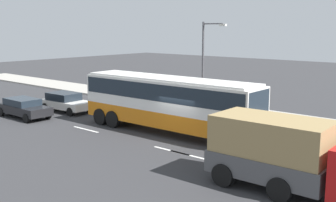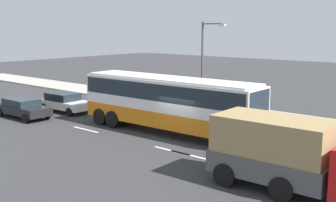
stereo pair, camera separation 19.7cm
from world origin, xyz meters
name	(u,v)px [view 2 (the right image)]	position (x,y,z in m)	size (l,w,h in m)	color
ground_plane	(184,139)	(0.00, 0.00, 0.00)	(120.00, 120.00, 0.00)	#333335
sidewalk_curb	(255,115)	(0.00, 8.49, 0.07)	(80.00, 4.00, 0.15)	#A8A399
lane_centreline	(80,128)	(-6.79, -2.24, 0.00)	(22.50, 0.16, 0.01)	white
coach_bus	(168,99)	(-1.64, 0.49, 2.14)	(12.22, 2.81, 3.44)	orange
cargo_truck	(296,154)	(8.16, -3.41, 1.55)	(7.14, 2.80, 2.88)	red
car_black_sedan	(23,107)	(-12.50, -2.86, 0.75)	(4.68, 1.94, 1.38)	black
car_white_minivan	(65,102)	(-11.94, 0.39, 0.77)	(4.36, 2.19, 1.45)	white
pedestrian_near_curb	(197,95)	(-5.04, 8.12, 1.05)	(0.32, 0.32, 1.58)	#38334C
street_lamp	(205,60)	(-3.60, 7.11, 4.05)	(2.05, 0.24, 6.69)	#47474C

